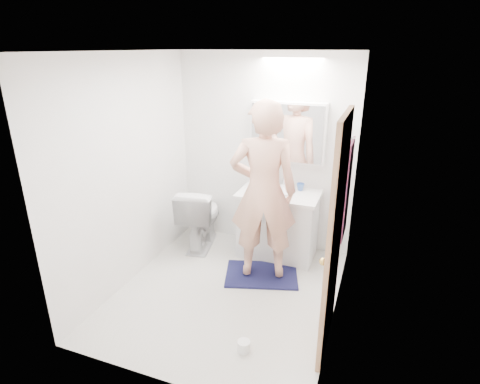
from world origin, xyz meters
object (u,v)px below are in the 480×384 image
at_px(person, 263,192).
at_px(toothbrush_cup, 300,187).
at_px(vanity_cabinet, 278,225).
at_px(medicine_cabinet, 288,132).
at_px(soap_bottle_b, 273,181).
at_px(toilet, 200,216).
at_px(soap_bottle_a, 263,178).
at_px(toilet_paper_roll, 244,346).

relative_size(person, toothbrush_cup, 20.58).
bearing_deg(vanity_cabinet, toothbrush_cup, 36.42).
bearing_deg(medicine_cabinet, soap_bottle_b, -168.44).
bearing_deg(toilet, vanity_cabinet, 176.34).
distance_m(toilet, person, 1.21).
bearing_deg(person, soap_bottle_b, -99.30).
xyz_separation_m(soap_bottle_a, toilet_paper_roll, (0.43, -1.85, -0.88)).
height_order(medicine_cabinet, soap_bottle_a, medicine_cabinet).
xyz_separation_m(medicine_cabinet, toilet, (-1.01, -0.33, -1.09)).
distance_m(person, toilet_paper_roll, 1.52).
relative_size(person, soap_bottle_b, 12.69).
height_order(person, soap_bottle_a, person).
xyz_separation_m(medicine_cabinet, soap_bottle_a, (-0.27, -0.06, -0.57)).
xyz_separation_m(vanity_cabinet, person, (-0.03, -0.54, 0.62)).
xyz_separation_m(medicine_cabinet, person, (-0.06, -0.75, -0.49)).
height_order(toilet, toothbrush_cup, toothbrush_cup).
bearing_deg(soap_bottle_b, medicine_cabinet, 11.56).
xyz_separation_m(person, soap_bottle_b, (-0.09, 0.72, -0.12)).
bearing_deg(person, toilet, -40.38).
height_order(person, soap_bottle_b, person).
bearing_deg(toilet_paper_roll, medicine_cabinet, 94.59).
height_order(toilet, person, person).
relative_size(medicine_cabinet, person, 0.46).
xyz_separation_m(vanity_cabinet, toilet, (-0.99, -0.11, 0.02)).
height_order(soap_bottle_a, toothbrush_cup, soap_bottle_a).
distance_m(person, soap_bottle_a, 0.73).
height_order(vanity_cabinet, medicine_cabinet, medicine_cabinet).
distance_m(soap_bottle_a, soap_bottle_b, 0.13).
xyz_separation_m(vanity_cabinet, medicine_cabinet, (0.02, 0.21, 1.11)).
relative_size(toilet, person, 0.42).
bearing_deg(toilet_paper_roll, vanity_cabinet, 95.94).
xyz_separation_m(person, toilet_paper_roll, (0.21, -1.16, -0.96)).
bearing_deg(toilet_paper_roll, soap_bottle_a, 102.96).
height_order(medicine_cabinet, toilet, medicine_cabinet).
height_order(vanity_cabinet, toothbrush_cup, toothbrush_cup).
relative_size(vanity_cabinet, toothbrush_cup, 9.60).
relative_size(vanity_cabinet, person, 0.47).
distance_m(vanity_cabinet, medicine_cabinet, 1.13).
height_order(soap_bottle_b, toilet_paper_roll, soap_bottle_b).
height_order(vanity_cabinet, soap_bottle_a, soap_bottle_a).
bearing_deg(medicine_cabinet, toilet, -162.24).
bearing_deg(vanity_cabinet, person, -93.38).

